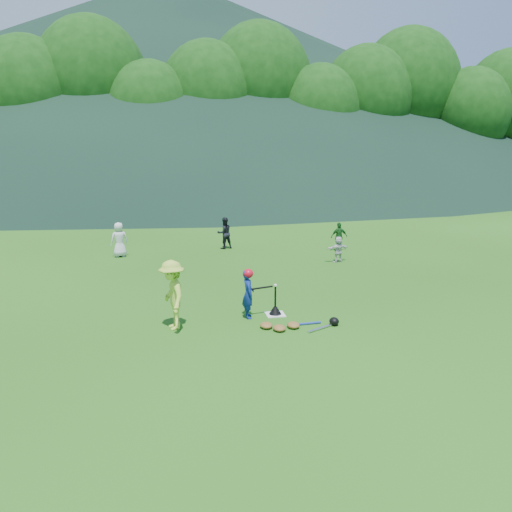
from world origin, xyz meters
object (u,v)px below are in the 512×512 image
(adult_coach, at_px, (172,295))
(fielder_a, at_px, (119,240))
(fielder_b, at_px, (224,233))
(batter_child, at_px, (248,294))
(fielder_c, at_px, (339,237))
(fielder_d, at_px, (338,249))
(home_plate, at_px, (275,314))
(batting_tee, at_px, (275,310))
(equipment_pile, at_px, (294,325))

(adult_coach, distance_m, fielder_a, 7.90)
(adult_coach, distance_m, fielder_b, 8.73)
(batter_child, xyz_separation_m, fielder_c, (4.70, 6.76, -0.03))
(fielder_d, bearing_deg, fielder_c, -122.52)
(adult_coach, height_order, fielder_a, adult_coach)
(home_plate, distance_m, adult_coach, 2.60)
(adult_coach, relative_size, fielder_d, 1.73)
(home_plate, bearing_deg, fielder_b, 91.62)
(adult_coach, xyz_separation_m, batting_tee, (2.44, 0.47, -0.65))
(adult_coach, relative_size, fielder_a, 1.23)
(adult_coach, relative_size, fielder_b, 1.27)
(fielder_b, bearing_deg, adult_coach, 60.16)
(batting_tee, distance_m, equipment_pile, 0.97)
(batter_child, xyz_separation_m, adult_coach, (-1.77, -0.40, 0.20))
(home_plate, relative_size, fielder_a, 0.36)
(batting_tee, bearing_deg, home_plate, 0.00)
(batter_child, height_order, batting_tee, batter_child)
(home_plate, distance_m, batter_child, 0.88)
(equipment_pile, bearing_deg, fielder_b, 92.79)
(batter_child, bearing_deg, fielder_d, -38.55)
(fielder_c, bearing_deg, home_plate, 58.47)
(fielder_b, distance_m, fielder_c, 4.45)
(fielder_b, bearing_deg, fielder_a, -4.54)
(fielder_b, distance_m, equipment_pile, 8.95)
(fielder_c, bearing_deg, batting_tee, 58.47)
(equipment_pile, bearing_deg, fielder_d, 61.79)
(fielder_b, bearing_deg, batting_tee, 76.46)
(home_plate, height_order, equipment_pile, equipment_pile)
(fielder_b, bearing_deg, batter_child, 71.67)
(fielder_b, relative_size, batting_tee, 1.81)
(fielder_a, bearing_deg, fielder_d, 146.87)
(fielder_c, bearing_deg, fielder_d, 68.80)
(fielder_a, relative_size, fielder_c, 1.14)
(fielder_a, xyz_separation_m, fielder_c, (8.19, -0.54, -0.08))
(equipment_pile, bearing_deg, batter_child, 135.12)
(home_plate, bearing_deg, equipment_pile, -77.53)
(fielder_b, relative_size, equipment_pile, 0.68)
(adult_coach, height_order, batting_tee, adult_coach)
(fielder_c, bearing_deg, batter_child, 54.71)
(fielder_b, relative_size, fielder_d, 1.37)
(fielder_a, relative_size, fielder_d, 1.40)
(fielder_a, bearing_deg, equipment_pile, 101.74)
(fielder_a, distance_m, equipment_pile, 9.29)
(fielder_b, height_order, fielder_c, fielder_b)
(adult_coach, bearing_deg, home_plate, 90.18)
(fielder_b, height_order, batting_tee, fielder_b)
(batter_child, distance_m, fielder_b, 8.06)
(fielder_d, bearing_deg, fielder_a, -28.57)
(batter_child, bearing_deg, fielder_c, -34.55)
(fielder_a, distance_m, batting_tee, 8.36)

